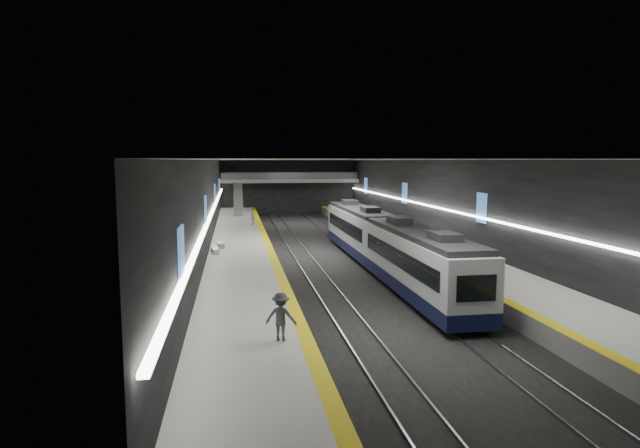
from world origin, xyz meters
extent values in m
plane|color=black|center=(0.00, 0.00, 0.00)|extent=(70.00, 70.00, 0.00)
cube|color=beige|center=(0.00, 0.00, 8.00)|extent=(20.00, 70.00, 0.04)
cube|color=black|center=(-10.00, 0.00, 4.00)|extent=(0.04, 70.00, 8.00)
cube|color=black|center=(10.00, 0.00, 4.00)|extent=(0.04, 70.00, 8.00)
cube|color=black|center=(0.00, 35.00, 4.00)|extent=(20.00, 0.04, 8.00)
cube|color=black|center=(0.00, -35.00, 4.00)|extent=(20.00, 0.04, 8.00)
cube|color=slate|center=(-7.50, 0.00, 0.50)|extent=(5.00, 70.00, 1.00)
cube|color=#ACACA7|center=(-7.50, 0.00, 1.01)|extent=(5.00, 70.00, 0.02)
cube|color=yellow|center=(-5.30, 0.00, 1.02)|extent=(0.60, 70.00, 0.02)
cube|color=slate|center=(7.50, 0.00, 0.50)|extent=(5.00, 70.00, 1.00)
cube|color=#ACACA7|center=(7.50, 0.00, 1.01)|extent=(5.00, 70.00, 0.02)
cube|color=yellow|center=(5.30, 0.00, 1.02)|extent=(0.60, 70.00, 0.02)
cube|color=gray|center=(-3.22, 0.00, 0.06)|extent=(0.08, 70.00, 0.12)
cube|color=gray|center=(-1.78, 0.00, 0.06)|extent=(0.08, 70.00, 0.12)
cube|color=gray|center=(1.78, 0.00, 0.06)|extent=(0.08, 70.00, 0.12)
cube|color=gray|center=(3.22, 0.00, 0.06)|extent=(0.08, 70.00, 0.12)
cube|color=#0F1338|center=(2.50, -15.46, 0.75)|extent=(2.65, 15.00, 0.80)
cube|color=silver|center=(2.50, -15.46, 2.40)|extent=(2.65, 15.00, 2.50)
cube|color=black|center=(2.50, -15.46, 3.80)|extent=(2.44, 14.25, 0.30)
cube|color=black|center=(2.50, -15.46, 2.45)|extent=(2.69, 13.20, 1.00)
cube|color=black|center=(2.50, -22.98, 2.35)|extent=(1.85, 0.05, 1.20)
cube|color=#0F1338|center=(2.50, -0.46, 0.75)|extent=(2.65, 15.00, 0.80)
cube|color=silver|center=(2.50, -0.46, 2.40)|extent=(2.65, 15.00, 2.50)
cube|color=black|center=(2.50, -0.46, 3.80)|extent=(2.44, 14.25, 0.30)
cube|color=black|center=(2.50, -0.46, 2.45)|extent=(2.69, 13.20, 1.00)
cube|color=black|center=(2.50, -7.98, 2.35)|extent=(1.85, 0.05, 1.20)
cube|color=#4177C4|center=(-9.92, -25.00, 4.50)|extent=(0.10, 1.50, 2.20)
cube|color=#4177C4|center=(-9.92, -8.00, 4.50)|extent=(0.10, 1.50, 2.20)
cube|color=#4177C4|center=(-9.92, 10.00, 4.50)|extent=(0.10, 1.50, 2.20)
cube|color=#4177C4|center=(-9.92, 27.00, 4.50)|extent=(0.10, 1.50, 2.20)
cube|color=#4177C4|center=(9.92, -8.00, 4.50)|extent=(0.10, 1.50, 2.20)
cube|color=#4177C4|center=(9.92, 10.00, 4.50)|extent=(0.10, 1.50, 2.20)
cube|color=#4177C4|center=(9.92, 27.00, 4.50)|extent=(0.10, 1.50, 2.20)
cube|color=white|center=(-9.80, 0.00, 3.80)|extent=(0.25, 68.60, 0.12)
cube|color=white|center=(9.80, 0.00, 3.80)|extent=(0.25, 68.60, 0.12)
cube|color=gray|center=(0.00, 33.00, 5.00)|extent=(20.00, 3.00, 0.50)
cube|color=#47474C|center=(0.00, 31.55, 5.75)|extent=(19.60, 0.08, 1.00)
cube|color=#99999E|center=(-7.50, 26.00, 2.90)|extent=(1.20, 7.50, 3.92)
cube|color=#99999E|center=(-9.50, -4.17, 1.20)|extent=(0.69, 1.70, 0.40)
cube|color=#99999E|center=(-9.14, -1.51, 1.22)|extent=(0.66, 1.81, 0.43)
cube|color=#99999E|center=(8.55, -6.95, 1.24)|extent=(1.08, 2.01, 0.47)
cube|color=#99999E|center=(9.10, 17.90, 1.21)|extent=(0.82, 1.78, 0.42)
imported|color=#C94F4B|center=(6.51, -2.71, 1.78)|extent=(0.40, 0.59, 1.55)
imported|color=#4C71A6|center=(7.07, -10.17, 1.81)|extent=(0.99, 0.99, 1.62)
imported|color=silver|center=(-6.09, 12.90, 1.86)|extent=(0.58, 1.06, 1.71)
imported|color=#46464F|center=(-6.29, -24.61, 1.95)|extent=(1.38, 1.05, 1.90)
camera|label=1|loc=(-7.98, -44.65, 7.97)|focal=30.00mm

